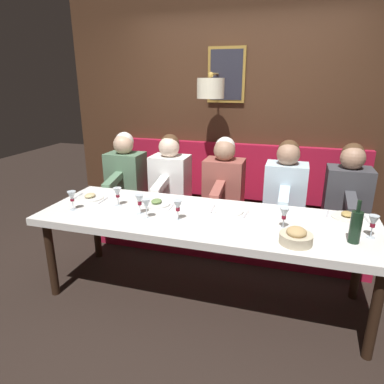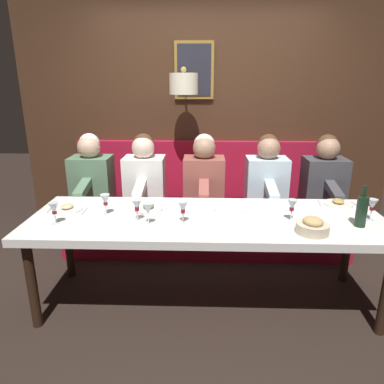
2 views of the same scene
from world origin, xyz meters
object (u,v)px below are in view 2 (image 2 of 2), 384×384
object	(u,v)px
bread_bowl	(313,226)
wine_glass_2	(148,210)
diner_farthest	(92,176)
wine_bottle	(362,211)
wine_glass_1	(105,200)
wine_glass_0	(183,208)
wine_glass_4	(54,209)
diner_far	(144,176)
dining_table	(207,224)
wine_glass_6	(292,206)
diner_nearest	(324,178)
diner_near	(267,177)
diner_middle	(204,177)
wine_glass_5	(137,206)
wine_glass_3	(372,205)

from	to	relation	value
bread_bowl	wine_glass_2	bearing A→B (deg)	84.66
diner_farthest	wine_bottle	distance (m)	2.46
wine_glass_1	wine_bottle	xyz separation A→B (m)	(-0.16, -1.86, 0.00)
wine_glass_0	bread_bowl	distance (m)	0.90
wine_glass_4	diner_far	bearing A→B (deg)	-24.04
dining_table	wine_glass_6	distance (m)	0.65
wine_bottle	bread_bowl	size ratio (longest dim) A/B	1.36
diner_nearest	diner_far	xyz separation A→B (m)	(0.00, 1.78, 0.00)
diner_near	diner_far	size ratio (longest dim) A/B	1.00
diner_middle	wine_glass_6	distance (m)	1.14
wine_glass_5	bread_bowl	bearing A→B (deg)	-98.32
wine_glass_1	wine_glass_2	distance (m)	0.40
diner_middle	wine_glass_5	world-z (taller)	diner_middle
diner_nearest	wine_glass_6	distance (m)	1.09
diner_far	bread_bowl	bearing A→B (deg)	-131.11
diner_middle	wine_bottle	bearing A→B (deg)	-132.83
diner_nearest	wine_glass_0	bearing A→B (deg)	127.23
wine_glass_3	wine_glass_6	size ratio (longest dim) A/B	1.00
dining_table	wine_glass_6	bearing A→B (deg)	-95.43
wine_glass_0	wine_glass_1	distance (m)	0.62
wine_glass_0	diner_near	bearing A→B (deg)	-37.18
dining_table	wine_glass_3	world-z (taller)	wine_glass_3
wine_glass_1	diner_nearest	bearing A→B (deg)	-66.00
diner_near	bread_bowl	bearing A→B (deg)	-174.31
wine_glass_3	dining_table	bearing A→B (deg)	88.58
bread_bowl	dining_table	bearing A→B (deg)	68.65
diner_nearest	wine_glass_6	bearing A→B (deg)	150.05
wine_glass_4	bread_bowl	size ratio (longest dim) A/B	0.75
diner_nearest	wine_glass_5	world-z (taller)	diner_nearest
diner_nearest	diner_farthest	world-z (taller)	same
diner_near	wine_glass_5	xyz separation A→B (m)	(-0.98, 1.11, 0.04)
diner_farthest	wine_glass_5	xyz separation A→B (m)	(-0.98, -0.64, 0.04)
wine_glass_2	wine_glass_5	xyz separation A→B (m)	(0.07, 0.09, -0.00)
diner_farthest	wine_glass_2	distance (m)	1.28
wine_glass_5	diner_middle	bearing A→B (deg)	-26.48
wine_glass_4	wine_glass_1	bearing A→B (deg)	-57.70
wine_glass_6	diner_nearest	bearing A→B (deg)	-29.95
dining_table	wine_glass_2	size ratio (longest dim) A/B	16.36
diner_far	wine_bottle	distance (m)	1.99
diner_middle	diner_farthest	distance (m)	1.13
wine_glass_0	wine_glass_4	xyz separation A→B (m)	(-0.05, 0.92, 0.00)
diner_near	diner_far	world-z (taller)	same
wine_glass_1	wine_glass_2	xyz separation A→B (m)	(-0.19, -0.36, 0.00)
wine_glass_4	wine_glass_5	world-z (taller)	same
dining_table	wine_glass_4	distance (m)	1.12
diner_farthest	wine_bottle	xyz separation A→B (m)	(-1.03, -2.24, 0.04)
wine_glass_2	wine_glass_6	world-z (taller)	same
diner_far	wine_glass_6	distance (m)	1.55
diner_near	diner_farthest	world-z (taller)	same
diner_near	bread_bowl	distance (m)	1.17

